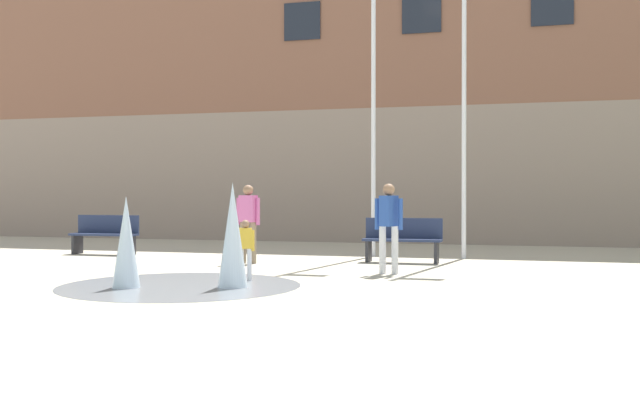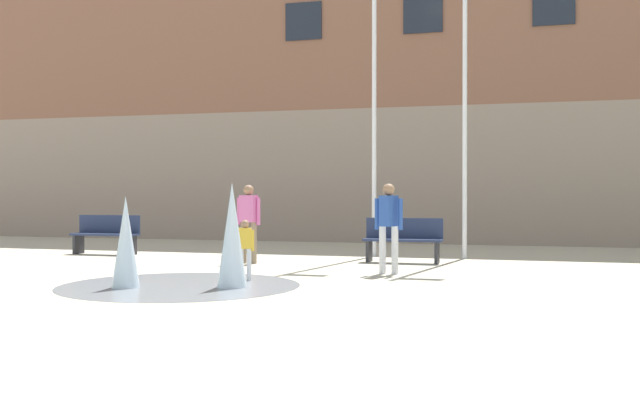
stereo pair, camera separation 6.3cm
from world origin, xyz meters
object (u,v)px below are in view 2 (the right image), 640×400
teen_by_trashcan (389,221)px  flagpole_right (466,54)px  child_with_pink_shirt (245,245)px  adult_in_red (249,217)px  park_bench_center (403,239)px  park_bench_under_left_flagpole (106,234)px  flagpole_left (375,61)px

teen_by_trashcan → flagpole_right: size_ratio=0.19×
child_with_pink_shirt → flagpole_right: flagpole_right is taller
teen_by_trashcan → child_with_pink_shirt: size_ratio=1.61×
adult_in_red → flagpole_right: 5.90m
park_bench_center → park_bench_under_left_flagpole: bearing=178.7°
park_bench_center → flagpole_right: flagpole_right is taller
child_with_pink_shirt → teen_by_trashcan: bearing=-161.5°
adult_in_red → flagpole_left: (2.12, 2.35, 3.45)m
flagpole_right → teen_by_trashcan: bearing=-106.4°
flagpole_left → flagpole_right: (2.01, -0.00, 0.05)m
park_bench_center → teen_by_trashcan: teen_by_trashcan is taller
park_bench_under_left_flagpole → flagpole_right: flagpole_right is taller
child_with_pink_shirt → flagpole_left: bearing=-121.8°
child_with_pink_shirt → flagpole_right: 7.13m
flagpole_left → flagpole_right: 2.01m
park_bench_under_left_flagpole → child_with_pink_shirt: bearing=-38.5°
park_bench_under_left_flagpole → adult_in_red: adult_in_red is taller
adult_in_red → flagpole_right: bearing=41.7°
adult_in_red → teen_by_trashcan: (3.10, -1.17, 0.00)m
flagpole_left → flagpole_right: bearing=-0.0°
flagpole_left → flagpole_right: flagpole_right is taller
park_bench_center → flagpole_right: 4.31m
teen_by_trashcan → flagpole_left: (-0.97, 3.52, 3.45)m
teen_by_trashcan → park_bench_under_left_flagpole: bearing=92.3°
park_bench_under_left_flagpole → adult_in_red: size_ratio=1.01×
park_bench_center → flagpole_left: (-0.85, 1.27, 3.91)m
teen_by_trashcan → flagpole_left: bearing=36.4°
adult_in_red → flagpole_right: flagpole_right is taller
adult_in_red → teen_by_trashcan: bearing=-8.6°
park_bench_under_left_flagpole → teen_by_trashcan: 7.54m
park_bench_under_left_flagpole → park_bench_center: (7.01, -0.16, 0.00)m
park_bench_center → adult_in_red: (-2.97, -1.08, 0.45)m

